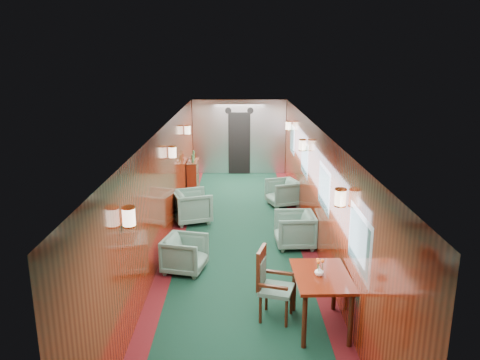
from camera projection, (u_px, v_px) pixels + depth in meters
The scene contains 12 objects.
room at pixel (240, 165), 9.22m from camera, with size 12.00×12.10×2.40m.
bulkhead at pixel (239, 137), 15.05m from camera, with size 2.98×0.17×2.39m.
windows_right at pixel (313, 171), 9.52m from camera, with size 0.02×8.60×0.80m.
wall_sconces at pixel (240, 152), 9.73m from camera, with size 2.97×7.97×0.25m.
dining_table at pixel (321, 283), 6.47m from camera, with size 0.79×1.10×0.81m.
side_chair at pixel (270, 281), 6.75m from camera, with size 0.59×0.61×1.08m.
credenza at pixel (193, 174), 13.47m from camera, with size 0.29×0.92×1.10m.
flower_vase at pixel (319, 271), 6.39m from camera, with size 0.13×0.13×0.13m, color white.
armchair_left_near at pixel (185, 254), 8.30m from camera, with size 0.69×0.71×0.65m, color #1E463E.
armchair_left_far at pixel (192, 206), 10.75m from camera, with size 0.80×0.82×0.75m, color #1E463E.
armchair_right_near at pixel (295, 230), 9.37m from camera, with size 0.75×0.78×0.71m, color #1E463E.
armchair_right_far at pixel (283, 193), 11.95m from camera, with size 0.72×0.74×0.68m, color #1E463E.
Camera 1 is at (-0.04, -8.99, 3.73)m, focal length 35.00 mm.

